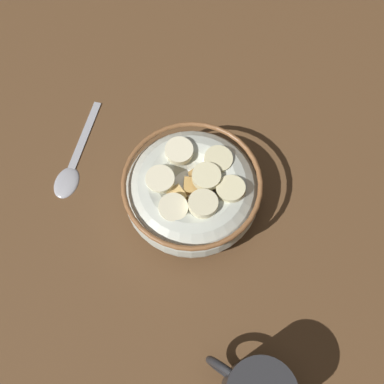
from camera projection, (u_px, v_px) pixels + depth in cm
name	position (u px, v px, depth cm)	size (l,w,h in cm)	color
ground_plane	(192.00, 205.00, 56.79)	(119.56, 119.56, 2.00)	brown
cereal_bowl	(192.00, 191.00, 52.82)	(16.29, 16.29, 6.89)	beige
spoon	(71.00, 169.00, 57.38)	(7.11, 14.86, 0.80)	#A5A5AD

